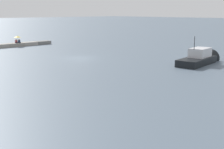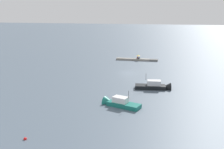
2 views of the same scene
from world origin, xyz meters
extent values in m
plane|color=slate|center=(0.00, 0.00, 0.00)|extent=(500.00, 500.00, 0.00)
cube|color=slate|center=(-5.64, -18.86, 0.32)|extent=(2.77, 1.69, 0.64)
cube|color=gray|center=(-2.82, -18.86, 0.32)|extent=(2.77, 1.69, 0.64)
cube|color=gray|center=(0.00, -18.86, 0.32)|extent=(2.77, 1.69, 0.64)
cube|color=gray|center=(2.82, -18.86, 0.32)|extent=(2.77, 1.69, 0.64)
cube|color=gray|center=(5.64, -18.86, 0.32)|extent=(2.77, 1.69, 0.64)
cube|color=#1E2333|center=(-0.70, -18.52, 0.72)|extent=(0.44, 0.48, 0.16)
cube|color=navy|center=(-0.76, -18.79, 0.90)|extent=(0.44, 0.30, 0.52)
sphere|color=tan|center=(-0.76, -18.79, 1.25)|extent=(0.22, 0.22, 0.22)
cube|color=#1E2333|center=(-0.14, -18.52, 0.72)|extent=(0.44, 0.48, 0.16)
cube|color=maroon|center=(-0.20, -18.80, 0.90)|extent=(0.44, 0.30, 0.52)
sphere|color=tan|center=(-0.20, -18.80, 1.25)|extent=(0.22, 0.22, 0.22)
cylinder|color=black|center=(-0.48, -18.80, 1.16)|extent=(0.02, 0.02, 1.05)
cone|color=gold|center=(-0.48, -18.80, 1.74)|extent=(1.24, 1.24, 0.22)
sphere|color=black|center=(-0.48, -18.80, 1.88)|extent=(0.05, 0.05, 0.05)
cube|color=black|center=(-6.98, 13.52, 0.27)|extent=(6.78, 3.15, 1.09)
cone|color=black|center=(-10.23, 13.14, 0.27)|extent=(2.54, 2.56, 2.30)
cube|color=silver|center=(-7.76, 13.43, 1.36)|extent=(3.07, 2.15, 1.09)
cube|color=#283847|center=(-8.54, 13.34, 1.42)|extent=(0.33, 1.73, 0.76)
cylinder|color=black|center=(-6.01, 13.64, 2.67)|extent=(0.07, 0.07, 1.53)
cube|color=#197266|center=(-3.28, 25.68, 0.25)|extent=(6.36, 3.97, 0.99)
cone|color=#197266|center=(-0.45, 24.74, 0.25)|extent=(2.65, 2.66, 2.10)
cube|color=white|center=(-2.60, 25.46, 1.24)|extent=(3.02, 2.41, 0.99)
cube|color=#283847|center=(-1.92, 25.23, 1.29)|extent=(0.61, 1.53, 0.70)
cylinder|color=black|center=(-4.13, 25.97, 2.44)|extent=(0.06, 0.06, 1.39)
sphere|color=red|center=(7.45, 40.48, 0.08)|extent=(0.45, 0.45, 0.45)
camera|label=1|loc=(24.57, 31.69, 6.22)|focal=47.81mm
camera|label=2|loc=(-10.70, 69.34, 16.77)|focal=42.46mm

